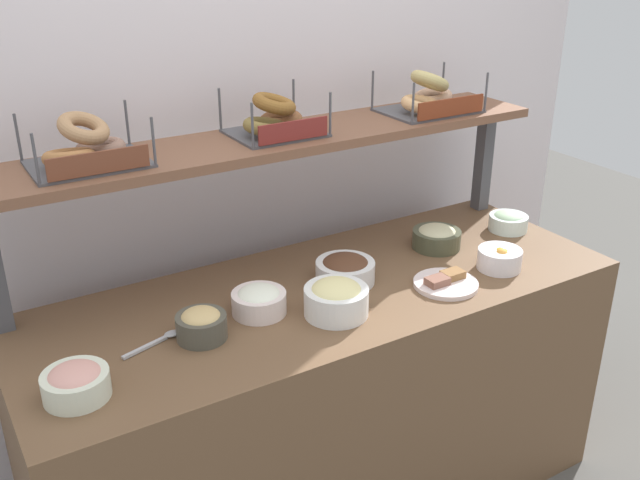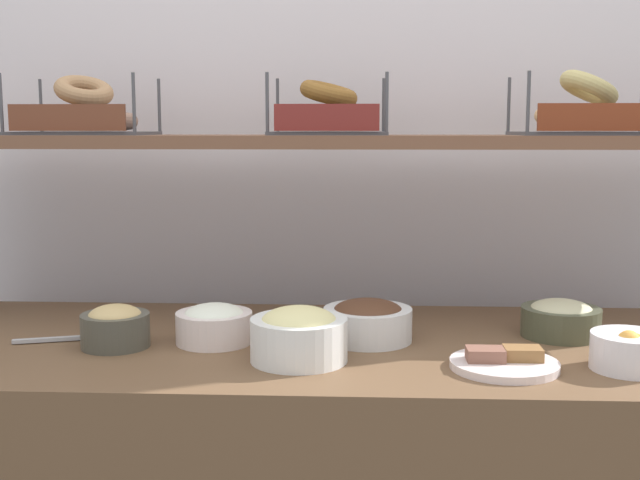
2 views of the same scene
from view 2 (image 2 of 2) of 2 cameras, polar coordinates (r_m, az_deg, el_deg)
The scene contains 13 objects.
back_wall at distance 2.19m, azimuth 1.18°, elevation 5.48°, with size 3.10×0.06×2.40m, color silver.
upper_shelf at distance 1.91m, azimuth 0.94°, elevation 7.06°, with size 1.86×0.32×0.03m, color brown.
bowl_egg_salad at distance 1.55m, azimuth -1.52°, elevation -6.76°, with size 0.19×0.19×0.11m.
bowl_tuna_salad at distance 1.80m, azimuth 16.83°, elevation -5.38°, with size 0.17×0.17×0.08m.
bowl_hummus at distance 1.70m, azimuth -14.42°, elevation -5.98°, with size 0.14×0.14×0.09m.
bowl_fruit_salad at distance 1.60m, azimuth 21.26°, elevation -7.38°, with size 0.14×0.14×0.08m.
bowl_chocolate_spread at distance 1.70m, azimuth 3.43°, elevation -5.75°, with size 0.19×0.19×0.09m.
bowl_cream_cheese at distance 1.69m, azimuth -7.58°, elevation -5.94°, with size 0.16×0.16×0.08m.
serving_plate_white at distance 1.55m, azimuth 13.03°, elevation -8.52°, with size 0.20×0.20×0.04m.
serving_spoon_near_plate at distance 1.78m, azimuth -17.29°, elevation -6.68°, with size 0.18×0.07×0.01m.
bagel_basket_everything at distance 2.02m, azimuth -16.54°, elevation 8.56°, with size 0.32×0.26×0.15m.
bagel_basket_cinnamon_raisin at distance 1.92m, azimuth 0.57°, elevation 8.91°, with size 0.28×0.24×0.14m.
bagel_basket_plain at distance 1.97m, azimuth 18.55°, elevation 8.55°, with size 0.33×0.25×0.16m.
Camera 2 is at (0.06, -1.64, 1.30)m, focal length 44.78 mm.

